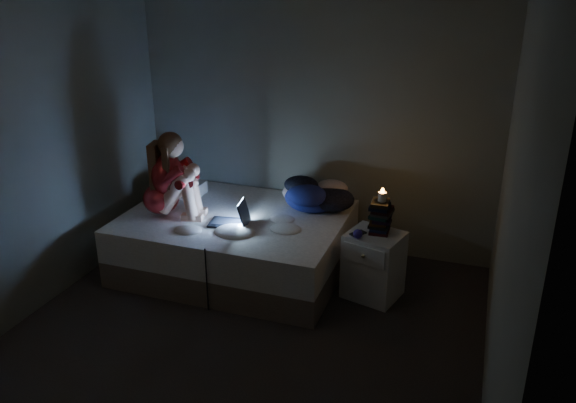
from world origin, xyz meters
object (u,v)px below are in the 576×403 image
at_px(woman, 159,174).
at_px(candle, 382,194).
at_px(bed, 236,242).
at_px(phone, 359,235).
at_px(laptop, 228,212).
at_px(nightstand, 374,265).

bearing_deg(woman, candle, -4.71).
bearing_deg(candle, bed, -179.84).
xyz_separation_m(bed, phone, (1.21, -0.16, 0.32)).
relative_size(woman, phone, 5.76).
height_order(bed, woman, woman).
distance_m(laptop, nightstand, 1.37).
distance_m(bed, nightstand, 1.34).
distance_m(nightstand, phone, 0.34).
bearing_deg(phone, nightstand, 54.80).
distance_m(woman, candle, 2.01).
bearing_deg(woman, laptop, -10.09).
distance_m(laptop, candle, 1.37).
bearing_deg(candle, nightstand, -107.93).
bearing_deg(phone, candle, 67.05).
xyz_separation_m(woman, candle, (2.00, 0.23, -0.03)).
xyz_separation_m(bed, candle, (1.36, 0.00, 0.65)).
bearing_deg(woman, nightstand, -6.75).
bearing_deg(bed, nightstand, -3.00).
relative_size(bed, candle, 25.15).
distance_m(bed, candle, 1.51).
height_order(woman, laptop, woman).
bearing_deg(candle, laptop, -170.74).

